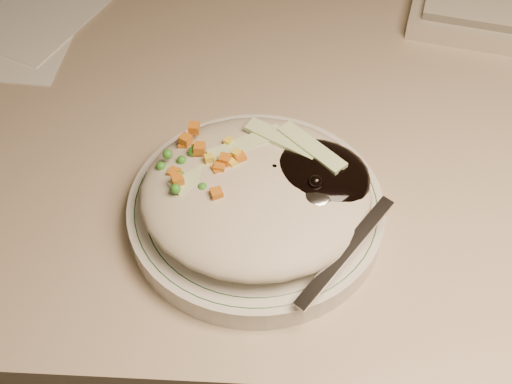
{
  "coord_description": "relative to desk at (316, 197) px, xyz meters",
  "views": [
    {
      "loc": [
        -0.05,
        0.8,
        1.23
      ],
      "look_at": [
        -0.07,
        1.18,
        0.78
      ],
      "focal_mm": 50.0,
      "sensor_mm": 36.0,
      "label": 1
    }
  ],
  "objects": [
    {
      "name": "plate_rim",
      "position": [
        -0.07,
        -0.2,
        0.22
      ],
      "size": [
        0.21,
        0.21,
        0.0
      ],
      "color": "#144723",
      "rests_on": "plate"
    },
    {
      "name": "plate",
      "position": [
        -0.07,
        -0.2,
        0.21
      ],
      "size": [
        0.22,
        0.22,
        0.02
      ],
      "primitive_type": "cylinder",
      "color": "silver",
      "rests_on": "desk"
    },
    {
      "name": "meal",
      "position": [
        -0.06,
        -0.2,
        0.24
      ],
      "size": [
        0.21,
        0.19,
        0.05
      ],
      "color": "#B3AA91",
      "rests_on": "plate"
    },
    {
      "name": "desk",
      "position": [
        0.0,
        0.0,
        0.0
      ],
      "size": [
        1.4,
        0.7,
        0.74
      ],
      "color": "tan",
      "rests_on": "ground"
    }
  ]
}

